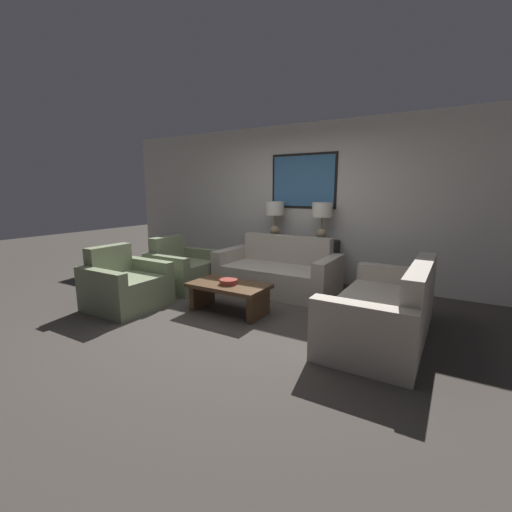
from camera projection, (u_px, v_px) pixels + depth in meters
name	position (u px, v px, depth m)	size (l,w,h in m)	color
ground_plane	(226.00, 318.00, 4.21)	(20.00, 20.00, 0.00)	#3D3833
back_wall	(304.00, 203.00, 5.93)	(7.78, 0.12, 2.65)	beige
console_table	(297.00, 260.00, 5.89)	(1.39, 0.37, 0.74)	black
table_lamp_left	(275.00, 212.00, 5.96)	(0.32, 0.32, 0.62)	tan
table_lamp_right	(322.00, 214.00, 5.52)	(0.32, 0.32, 0.62)	tan
couch_by_back_wall	(278.00, 273.00, 5.31)	(1.84, 0.90, 0.83)	#ADA393
couch_by_side	(385.00, 312.00, 3.62)	(0.90, 1.84, 0.83)	#ADA393
coffee_table	(229.00, 291.00, 4.38)	(1.01, 0.57, 0.38)	#4C331E
decorative_bowl	(229.00, 282.00, 4.33)	(0.23, 0.23, 0.06)	#93382D
armchair_near_back_wall	(182.00, 270.00, 5.49)	(0.85, 0.90, 0.81)	#707A5B
armchair_near_camera	(125.00, 286.00, 4.58)	(0.85, 0.90, 0.81)	#707A5B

